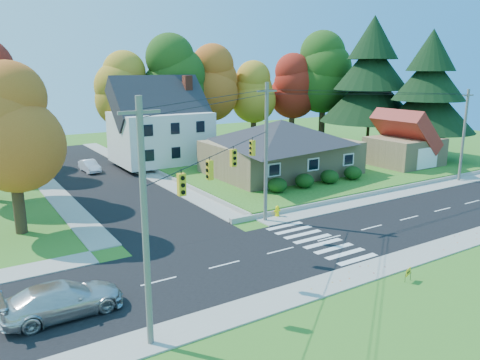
{
  "coord_description": "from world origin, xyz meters",
  "views": [
    {
      "loc": [
        -20.43,
        -21.47,
        10.96
      ],
      "look_at": [
        -1.93,
        8.0,
        2.59
      ],
      "focal_mm": 35.0,
      "sensor_mm": 36.0,
      "label": 1
    }
  ],
  "objects_px": {
    "silver_sedan": "(63,299)",
    "fire_hydrant": "(277,211)",
    "white_car": "(90,166)",
    "ranch_house": "(281,146)"
  },
  "relations": [
    {
      "from": "silver_sedan",
      "to": "fire_hydrant",
      "type": "bearing_deg",
      "value": -69.94
    },
    {
      "from": "silver_sedan",
      "to": "white_car",
      "type": "xyz_separation_m",
      "value": [
        9.02,
        29.83,
        -0.14
      ]
    },
    {
      "from": "silver_sedan",
      "to": "fire_hydrant",
      "type": "xyz_separation_m",
      "value": [
        16.82,
        6.48,
        -0.37
      ]
    },
    {
      "from": "ranch_house",
      "to": "white_car",
      "type": "xyz_separation_m",
      "value": [
        -15.96,
        12.89,
        -2.61
      ]
    },
    {
      "from": "ranch_house",
      "to": "silver_sedan",
      "type": "xyz_separation_m",
      "value": [
        -24.98,
        -16.94,
        -2.47
      ]
    },
    {
      "from": "silver_sedan",
      "to": "fire_hydrant",
      "type": "distance_m",
      "value": 18.03
    },
    {
      "from": "white_car",
      "to": "fire_hydrant",
      "type": "bearing_deg",
      "value": -74.98
    },
    {
      "from": "ranch_house",
      "to": "white_car",
      "type": "bearing_deg",
      "value": 141.09
    },
    {
      "from": "white_car",
      "to": "fire_hydrant",
      "type": "distance_m",
      "value": 24.62
    },
    {
      "from": "white_car",
      "to": "fire_hydrant",
      "type": "height_order",
      "value": "white_car"
    }
  ]
}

